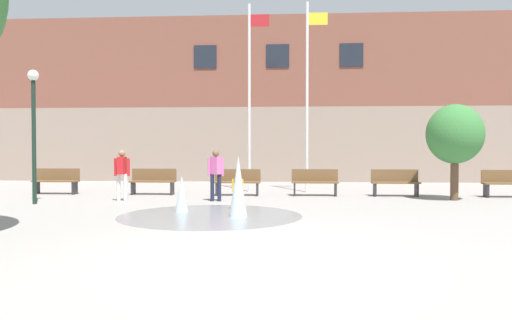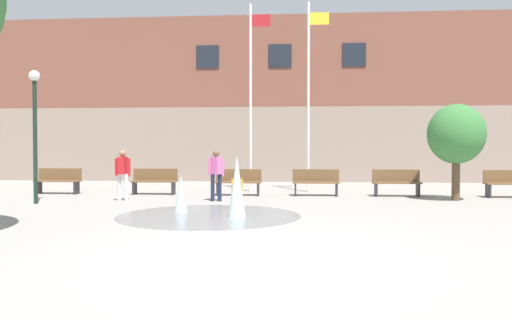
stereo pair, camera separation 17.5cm
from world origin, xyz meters
name	(u,v)px [view 2 (the right image)]	position (x,y,z in m)	size (l,w,h in m)	color
ground_plane	(247,256)	(0.00, 0.00, 0.00)	(100.00, 100.00, 0.00)	gray
library_building	(282,104)	(0.00, 19.40, 4.02)	(36.00, 6.05, 8.03)	gray
splash_fountain	(217,197)	(-1.17, 4.43, 0.47)	(4.50, 4.50, 1.48)	gray
park_bench_left_of_flagpoles	(58,180)	(-7.74, 9.65, 0.48)	(1.60, 0.44, 0.91)	#28282D
park_bench_under_left_flagpole	(154,181)	(-4.24, 9.70, 0.48)	(1.60, 0.44, 0.91)	#28282D
park_bench_center	(238,182)	(-1.23, 9.55, 0.48)	(1.60, 0.44, 0.91)	#28282D
park_bench_under_right_flagpole	(316,182)	(1.45, 9.64, 0.48)	(1.60, 0.44, 0.91)	#28282D
park_bench_near_trashcan	(397,182)	(4.18, 9.66, 0.48)	(1.60, 0.44, 0.91)	#28282D
park_bench_far_right	(509,183)	(7.83, 9.53, 0.48)	(1.60, 0.44, 0.91)	#28282D
adult_watching	(123,171)	(-4.62, 7.53, 0.93)	(0.50, 0.35, 1.59)	silver
child_with_pink_shirt	(237,188)	(-0.82, 5.70, 0.58)	(0.31, 0.24, 0.99)	silver
teen_by_trashcan	(216,171)	(-1.71, 7.69, 0.93)	(0.50, 0.37, 1.59)	#1E233D
flagpole_left	(251,92)	(-0.90, 11.07, 3.75)	(0.80, 0.10, 7.03)	silver
flagpole_right	(309,91)	(1.25, 11.07, 3.76)	(0.80, 0.10, 7.05)	silver
lamp_post_left_lane	(35,117)	(-6.93, 6.58, 2.57)	(0.32, 0.32, 3.94)	#192D23
street_tree_near_building	(456,134)	(5.77, 8.46, 2.07)	(1.76, 1.76, 3.03)	brown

